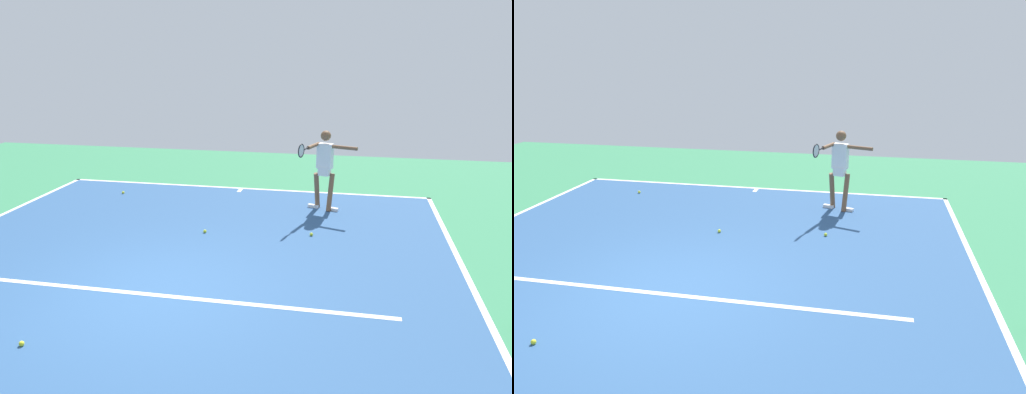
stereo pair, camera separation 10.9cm
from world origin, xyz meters
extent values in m
plane|color=#388456|center=(0.00, 0.00, 0.00)|extent=(21.46, 21.46, 0.00)
cube|color=#2D5484|center=(0.00, 0.00, 0.00)|extent=(9.57, 12.01, 0.00)
cube|color=white|center=(0.00, -5.95, 0.00)|extent=(9.57, 0.10, 0.01)
cube|color=white|center=(-4.74, 0.00, 0.00)|extent=(0.10, 12.01, 0.01)
cube|color=white|center=(0.00, 0.04, 0.00)|extent=(7.18, 0.10, 0.01)
cube|color=white|center=(0.00, -5.75, 0.00)|extent=(0.10, 0.30, 0.01)
cylinder|color=brown|center=(-2.38, -4.54, 0.42)|extent=(0.19, 0.29, 0.86)
cube|color=white|center=(-2.45, -4.52, 0.04)|extent=(0.26, 0.17, 0.07)
cylinder|color=brown|center=(-2.07, -4.65, 0.42)|extent=(0.19, 0.29, 0.86)
cube|color=white|center=(-2.00, -4.67, 0.04)|extent=(0.26, 0.17, 0.07)
cube|color=white|center=(-2.23, -4.59, 0.90)|extent=(0.30, 0.27, 0.20)
cube|color=white|center=(-2.23, -4.59, 1.24)|extent=(0.38, 0.28, 0.56)
sphere|color=brown|center=(-2.23, -4.59, 1.70)|extent=(0.23, 0.23, 0.23)
cylinder|color=brown|center=(-2.65, -4.45, 1.47)|extent=(0.56, 0.25, 0.08)
cylinder|color=brown|center=(-1.98, -4.38, 1.50)|extent=(0.25, 0.56, 0.08)
cylinder|color=black|center=(-1.85, -4.01, 1.50)|extent=(0.10, 0.22, 0.03)
torus|color=black|center=(-1.77, -3.78, 1.50)|extent=(0.12, 0.29, 0.29)
cylinder|color=silver|center=(-1.77, -3.78, 1.50)|extent=(0.08, 0.24, 0.25)
sphere|color=#CCE033|center=(-2.11, -2.84, 0.03)|extent=(0.07, 0.07, 0.07)
sphere|color=yellow|center=(1.06, 1.59, 0.03)|extent=(0.07, 0.07, 0.07)
sphere|color=yellow|center=(2.84, -4.87, 0.03)|extent=(0.07, 0.07, 0.07)
sphere|color=#CCE033|center=(-0.01, -2.60, 0.03)|extent=(0.07, 0.07, 0.07)
camera|label=1|loc=(-2.79, 6.16, 3.49)|focal=34.27mm
camera|label=2|loc=(-2.89, 6.14, 3.49)|focal=34.27mm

